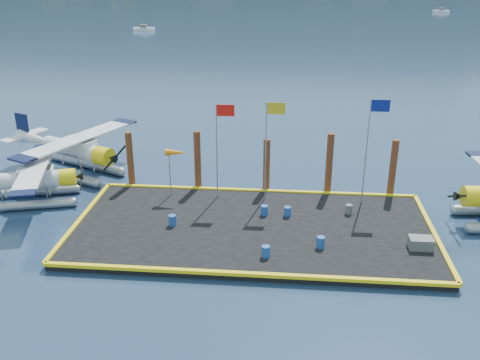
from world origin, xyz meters
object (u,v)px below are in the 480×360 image
object	(u,v)px
flagpole_red	(220,137)
piling_2	(266,167)
drum_4	(349,209)
windsock	(176,154)
drum_2	(288,211)
flagpole_yellow	(269,136)
piling_0	(130,161)
seaplane_c	(76,153)
piling_1	(198,162)
seaplane_b	(31,182)
drum_1	(321,242)
flagpole_blue	(371,137)
drum_5	(264,210)
crate	(421,243)
drum_3	(266,251)
drum_0	(172,220)
piling_4	(393,170)
piling_3	(329,166)

from	to	relation	value
flagpole_red	piling_2	world-z (taller)	flagpole_red
drum_4	windsock	size ratio (longest dim) A/B	0.18
piling_2	drum_2	bearing A→B (deg)	-69.68
flagpole_yellow	piling_0	xyz separation A→B (m)	(-9.20, 1.60, -2.51)
seaplane_c	piling_0	bearing A→B (deg)	87.92
flagpole_red	piling_1	size ratio (longest dim) A/B	1.43
seaplane_b	drum_1	world-z (taller)	seaplane_b
flagpole_red	windsock	bearing A→B (deg)	180.00
drum_1	flagpole_blue	bearing A→B (deg)	62.99
seaplane_b	windsock	xyz separation A→B (m)	(9.15, 1.06, 1.82)
drum_5	flagpole_yellow	distance (m)	4.45
seaplane_c	crate	xyz separation A→B (m)	(22.05, -9.43, -0.94)
drum_3	flagpole_blue	xyz separation A→B (m)	(5.80, 7.09, 3.99)
drum_0	windsock	world-z (taller)	windsock
piling_0	windsock	bearing A→B (deg)	-24.73
crate	drum_5	bearing A→B (deg)	158.87
piling_2	piling_4	distance (m)	8.00
drum_5	piling_1	size ratio (longest dim) A/B	0.14
drum_1	piling_0	bearing A→B (deg)	148.53
drum_2	piling_3	size ratio (longest dim) A/B	0.13
flagpole_yellow	piling_3	world-z (taller)	flagpole_yellow
windsock	drum_4	bearing A→B (deg)	-8.90
flagpole_red	piling_1	xyz separation A→B (m)	(-1.71, 1.60, -2.30)
piling_4	seaplane_c	bearing A→B (deg)	173.85
crate	piling_2	distance (m)	11.05
drum_0	flagpole_red	xyz separation A→B (m)	(2.24, 4.11, 3.69)
drum_1	drum_2	size ratio (longest dim) A/B	1.08
seaplane_b	drum_3	xyz separation A→B (m)	(15.07, -6.03, -0.71)
drum_3	windsock	world-z (taller)	windsock
seaplane_b	drum_2	bearing A→B (deg)	70.07
piling_3	drum_1	bearing A→B (deg)	-96.08
flagpole_red	piling_4	size ratio (longest dim) A/B	1.50
seaplane_b	piling_3	xyz separation A→B (m)	(18.68, 2.66, 0.75)
flagpole_blue	drum_3	bearing A→B (deg)	-129.31
piling_3	drum_3	bearing A→B (deg)	-112.54
drum_0	flagpole_yellow	world-z (taller)	flagpole_yellow
drum_1	drum_0	bearing A→B (deg)	167.94
drum_1	piling_2	world-z (taller)	piling_2
drum_3	piling_0	bearing A→B (deg)	137.24
seaplane_b	drum_3	bearing A→B (deg)	52.66
drum_0	piling_0	xyz separation A→B (m)	(-3.97, 5.71, 1.29)
seaplane_b	crate	bearing A→B (deg)	63.58
drum_4	piling_0	distance (m)	14.49
flagpole_blue	piling_0	bearing A→B (deg)	173.99
drum_1	piling_1	distance (m)	10.82
seaplane_c	piling_3	size ratio (longest dim) A/B	2.39
drum_3	piling_0	distance (m)	12.86
drum_5	flagpole_red	world-z (taller)	flagpole_red
drum_5	windsock	size ratio (longest dim) A/B	0.19
drum_2	flagpole_red	xyz separation A→B (m)	(-4.24, 2.30, 3.71)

